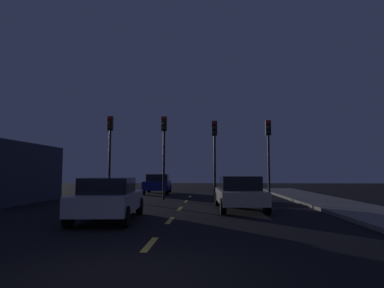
# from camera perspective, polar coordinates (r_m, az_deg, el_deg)

# --- Properties ---
(ground_plane) EXTENTS (80.00, 80.00, 0.00)m
(ground_plane) POSITION_cam_1_polar(r_m,az_deg,el_deg) (12.35, -3.42, -12.44)
(ground_plane) COLOR black
(lane_stripe_second) EXTENTS (0.16, 1.60, 0.01)m
(lane_stripe_second) POSITION_cam_1_polar(r_m,az_deg,el_deg) (8.05, -7.13, -16.49)
(lane_stripe_second) COLOR #EACC4C
(lane_stripe_second) RESTS_ON ground_plane
(lane_stripe_third) EXTENTS (0.16, 1.60, 0.01)m
(lane_stripe_third) POSITION_cam_1_polar(r_m,az_deg,el_deg) (11.76, -3.76, -12.80)
(lane_stripe_third) COLOR #EACC4C
(lane_stripe_third) RESTS_ON ground_plane
(lane_stripe_fourth) EXTENTS (0.16, 1.60, 0.01)m
(lane_stripe_fourth) POSITION_cam_1_polar(r_m,az_deg,el_deg) (15.51, -2.05, -10.87)
(lane_stripe_fourth) COLOR #EACC4C
(lane_stripe_fourth) RESTS_ON ground_plane
(lane_stripe_fifth) EXTENTS (0.16, 1.60, 0.01)m
(lane_stripe_fifth) POSITION_cam_1_polar(r_m,az_deg,el_deg) (19.28, -1.02, -9.69)
(lane_stripe_fifth) COLOR #EACC4C
(lane_stripe_fifth) RESTS_ON ground_plane
(lane_stripe_sixth) EXTENTS (0.16, 1.60, 0.01)m
(lane_stripe_sixth) POSITION_cam_1_polar(r_m,az_deg,el_deg) (23.06, -0.33, -8.89)
(lane_stripe_sixth) COLOR #EACC4C
(lane_stripe_sixth) RESTS_ON ground_plane
(traffic_signal_far_left) EXTENTS (0.32, 0.38, 5.14)m
(traffic_signal_far_left) POSITION_cam_1_polar(r_m,az_deg,el_deg) (21.57, -13.75, 0.50)
(traffic_signal_far_left) COLOR black
(traffic_signal_far_left) RESTS_ON ground_plane
(traffic_signal_center_left) EXTENTS (0.32, 0.38, 5.09)m
(traffic_signal_center_left) POSITION_cam_1_polar(r_m,az_deg,el_deg) (20.83, -4.77, 0.48)
(traffic_signal_center_left) COLOR black
(traffic_signal_center_left) RESTS_ON ground_plane
(traffic_signal_center_right) EXTENTS (0.32, 0.38, 4.80)m
(traffic_signal_center_right) POSITION_cam_1_polar(r_m,az_deg,el_deg) (20.62, 3.85, -0.00)
(traffic_signal_center_right) COLOR black
(traffic_signal_center_right) RESTS_ON ground_plane
(traffic_signal_far_right) EXTENTS (0.32, 0.38, 4.80)m
(traffic_signal_far_right) POSITION_cam_1_polar(r_m,az_deg,el_deg) (20.92, 12.84, 0.04)
(traffic_signal_far_right) COLOR #2D2D30
(traffic_signal_far_right) RESTS_ON ground_plane
(car_stopped_ahead) EXTENTS (2.12, 4.63, 1.47)m
(car_stopped_ahead) POSITION_cam_1_polar(r_m,az_deg,el_deg) (15.10, 8.03, -8.17)
(car_stopped_ahead) COLOR beige
(car_stopped_ahead) RESTS_ON ground_plane
(car_adjacent_lane) EXTENTS (2.19, 4.41, 1.45)m
(car_adjacent_lane) POSITION_cam_1_polar(r_m,az_deg,el_deg) (12.07, -13.92, -8.93)
(car_adjacent_lane) COLOR silver
(car_adjacent_lane) RESTS_ON ground_plane
(car_oncoming_far) EXTENTS (2.14, 4.29, 1.50)m
(car_oncoming_far) POSITION_cam_1_polar(r_m,az_deg,el_deg) (26.42, -5.85, -6.70)
(car_oncoming_far) COLOR navy
(car_oncoming_far) RESTS_ON ground_plane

